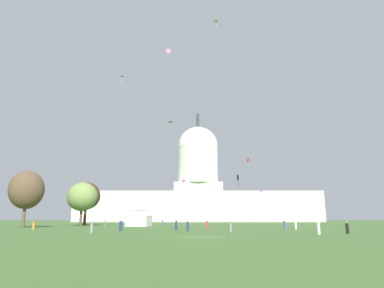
% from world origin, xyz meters
% --- Properties ---
extents(ground_plane, '(800.00, 800.00, 0.00)m').
position_xyz_m(ground_plane, '(0.00, 0.00, 0.00)').
color(ground_plane, '#42662D').
extents(capitol_building, '(148.98, 25.54, 68.59)m').
position_xyz_m(capitol_building, '(2.87, 178.66, 19.79)').
color(capitol_building, silver).
rests_on(capitol_building, ground_plane).
extents(event_tent, '(6.32, 7.22, 6.45)m').
position_xyz_m(event_tent, '(-14.31, 52.28, 3.30)').
color(event_tent, white).
rests_on(event_tent, ground_plane).
extents(tree_west_far, '(9.37, 9.67, 12.17)m').
position_xyz_m(tree_west_far, '(-36.86, 38.43, 8.00)').
color(tree_west_far, brown).
rests_on(tree_west_far, ground_plane).
extents(tree_west_near, '(11.21, 11.18, 13.06)m').
position_xyz_m(tree_west_near, '(-33.86, 71.42, 8.79)').
color(tree_west_near, '#42301E').
rests_on(tree_west_near, ground_plane).
extents(tree_west_mid, '(11.60, 11.77, 11.63)m').
position_xyz_m(tree_west_mid, '(-30.80, 57.85, 7.71)').
color(tree_west_mid, brown).
rests_on(tree_west_mid, ground_plane).
extents(person_grey_lawn_far_left, '(0.58, 0.58, 1.72)m').
position_xyz_m(person_grey_lawn_far_left, '(-14.54, 11.26, 0.79)').
color(person_grey_lawn_far_left, gray).
rests_on(person_grey_lawn_far_left, ground_plane).
extents(person_denim_front_center, '(0.59, 0.59, 1.63)m').
position_xyz_m(person_denim_front_center, '(14.66, 22.21, 0.74)').
color(person_denim_front_center, '#3D5684').
rests_on(person_denim_front_center, ground_plane).
extents(person_navy_mid_left, '(0.63, 0.63, 1.76)m').
position_xyz_m(person_navy_mid_left, '(-12.01, 18.26, 0.79)').
color(person_navy_mid_left, navy).
rests_on(person_navy_mid_left, ground_plane).
extents(person_red_front_left, '(0.41, 0.41, 1.57)m').
position_xyz_m(person_red_front_left, '(22.90, 54.68, 0.72)').
color(person_red_front_left, red).
rests_on(person_red_front_left, ground_plane).
extents(person_white_back_center, '(0.49, 0.49, 1.72)m').
position_xyz_m(person_white_back_center, '(14.43, 6.09, 0.80)').
color(person_white_back_center, silver).
rests_on(person_white_back_center, ground_plane).
extents(person_red_near_tree_east, '(0.51, 0.51, 1.72)m').
position_xyz_m(person_red_near_tree_east, '(2.05, 32.38, 0.78)').
color(person_red_near_tree_east, red).
rests_on(person_red_near_tree_east, ground_plane).
extents(person_black_mid_center, '(0.52, 0.52, 1.52)m').
position_xyz_m(person_black_mid_center, '(19.05, 8.70, 0.69)').
color(person_black_mid_center, black).
rests_on(person_black_mid_center, ground_plane).
extents(person_white_back_left, '(0.44, 0.44, 1.65)m').
position_xyz_m(person_white_back_left, '(17.80, 27.01, 0.76)').
color(person_white_back_left, silver).
rests_on(person_white_back_left, ground_plane).
extents(person_purple_edge_west, '(0.39, 0.39, 1.77)m').
position_xyz_m(person_purple_edge_west, '(-8.84, 58.88, 0.82)').
color(person_purple_edge_west, '#703D93').
rests_on(person_purple_edge_west, ground_plane).
extents(person_navy_front_right, '(0.46, 0.46, 1.62)m').
position_xyz_m(person_navy_front_right, '(-1.54, 16.50, 0.75)').
color(person_navy_front_right, navy).
rests_on(person_navy_front_right, ground_plane).
extents(person_orange_deep_crowd, '(0.50, 0.50, 1.56)m').
position_xyz_m(person_orange_deep_crowd, '(-28.33, 24.42, 0.70)').
color(person_orange_deep_crowd, orange).
rests_on(person_orange_deep_crowd, ground_plane).
extents(person_navy_mid_right, '(0.43, 0.43, 1.69)m').
position_xyz_m(person_navy_mid_right, '(-3.52, 22.07, 0.79)').
color(person_navy_mid_right, navy).
rests_on(person_navy_mid_right, ground_plane).
extents(person_grey_near_tent, '(0.46, 0.46, 1.52)m').
position_xyz_m(person_grey_near_tent, '(4.61, 13.89, 0.70)').
color(person_grey_near_tent, gray).
rests_on(person_grey_near_tent, ground_plane).
extents(person_olive_back_right, '(0.42, 0.42, 1.52)m').
position_xyz_m(person_olive_back_right, '(-21.67, 47.38, 0.69)').
color(person_olive_back_right, olive).
rests_on(person_olive_back_right, ground_plane).
extents(kite_green_mid, '(1.53, 1.06, 4.36)m').
position_xyz_m(kite_green_mid, '(-7.77, 65.94, 30.76)').
color(kite_green_mid, green).
extents(kite_cyan_low, '(0.33, 1.01, 2.87)m').
position_xyz_m(kite_cyan_low, '(8.13, 104.12, 9.44)').
color(kite_cyan_low, '#33BCDB').
extents(kite_red_low, '(0.74, 1.18, 2.93)m').
position_xyz_m(kite_red_low, '(11.44, 38.23, 14.32)').
color(kite_red_low, red).
extents(kite_lime_high, '(1.41, 1.39, 1.99)m').
position_xyz_m(kite_lime_high, '(5.61, 42.71, 51.19)').
color(kite_lime_high, '#8CD133').
extents(kite_pink_high, '(0.99, 0.32, 1.03)m').
position_xyz_m(kite_pink_high, '(-6.41, 37.25, 40.18)').
color(kite_pink_high, pink).
extents(kite_orange_mid, '(1.47, 0.89, 0.15)m').
position_xyz_m(kite_orange_mid, '(3.11, 88.25, 25.61)').
color(kite_orange_mid, orange).
extents(kite_white_mid, '(1.98, 1.58, 2.14)m').
position_xyz_m(kite_white_mid, '(-24.79, 127.74, 22.74)').
color(kite_white_mid, white).
extents(kite_blue_high, '(1.36, 1.46, 2.61)m').
position_xyz_m(kite_blue_high, '(-24.89, 75.29, 49.86)').
color(kite_blue_high, blue).
extents(kite_magenta_low, '(1.50, 1.50, 2.44)m').
position_xyz_m(kite_magenta_low, '(-4.65, 111.20, 17.68)').
color(kite_magenta_low, '#D1339E').
extents(kite_yellow_low, '(1.17, 1.38, 2.31)m').
position_xyz_m(kite_yellow_low, '(6.68, 151.31, 11.32)').
color(kite_yellow_low, yellow).
extents(kite_violet_low, '(0.82, 0.75, 0.87)m').
position_xyz_m(kite_violet_low, '(20.77, 71.90, 10.47)').
color(kite_violet_low, purple).
extents(kite_black_low, '(0.39, 0.83, 3.07)m').
position_xyz_m(kite_black_low, '(10.31, 47.29, 11.55)').
color(kite_black_low, black).
extents(kite_turquoise_mid, '(1.45, 1.49, 0.26)m').
position_xyz_m(kite_turquoise_mid, '(9.52, 115.77, 18.51)').
color(kite_turquoise_mid, teal).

